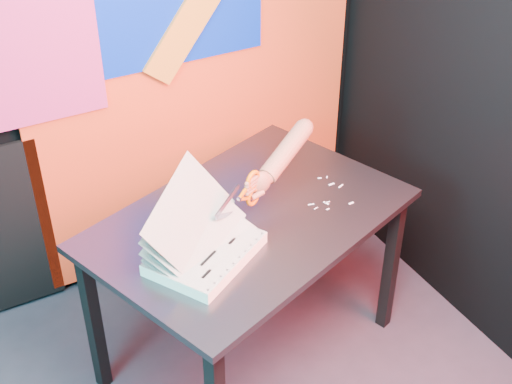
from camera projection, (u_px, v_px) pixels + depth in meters
room at (197, 231)px, 1.70m from camera, size 3.01×3.01×2.71m
backdrop at (69, 112)px, 3.00m from camera, size 2.88×0.05×2.08m
work_table at (249, 235)px, 2.79m from camera, size 1.40×1.16×0.75m
printout_stack at (205, 251)px, 2.52m from camera, size 0.48×0.44×0.36m
scissors at (250, 191)px, 2.65m from camera, size 0.24×0.12×0.15m
hand_forearm at (282, 156)px, 2.77m from camera, size 0.39×0.21×0.18m
paper_clippings at (330, 195)px, 2.86m from camera, size 0.20×0.22×0.00m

